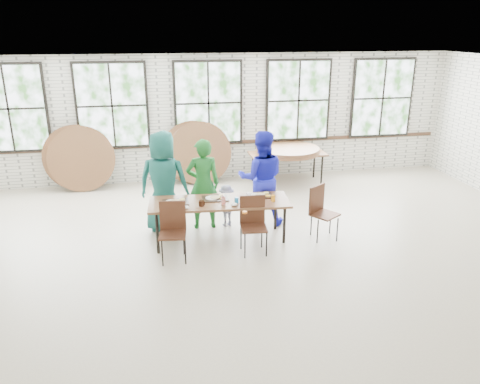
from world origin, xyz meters
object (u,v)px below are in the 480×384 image
Objects in this scene: chair_near_left at (173,226)px; chair_near_right at (253,220)px; dining_table at (220,204)px; storage_table at (287,155)px.

chair_near_right is (1.32, 0.02, 0.00)m from chair_near_left.
dining_table is at bearing 38.13° from chair_near_left.
chair_near_right reaches higher than storage_table.
chair_near_left reaches higher than storage_table.
chair_near_right is at bearing -116.01° from storage_table.
dining_table is 2.58× the size of chair_near_right.
chair_near_right is at bearing -40.66° from dining_table.
chair_near_left is 1.32m from chair_near_right.
dining_table is at bearing 140.22° from chair_near_right.
dining_table is 3.59m from storage_table.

